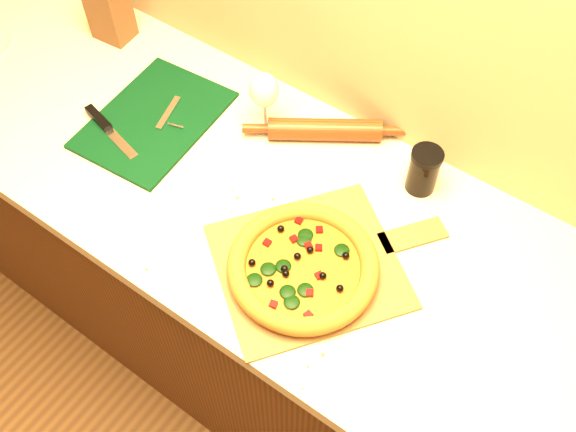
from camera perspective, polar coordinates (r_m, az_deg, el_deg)
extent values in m
cube|color=#41270D|center=(1.82, 1.99, -9.24)|extent=(2.80, 0.65, 0.86)
cube|color=beige|center=(1.43, 2.51, -1.29)|extent=(2.84, 0.68, 0.04)
cube|color=brown|center=(1.35, 1.81, -4.45)|extent=(0.49, 0.49, 0.01)
cube|color=brown|center=(1.41, 11.04, -1.72)|extent=(0.13, 0.15, 0.01)
cylinder|color=#B77F2D|center=(1.33, 1.34, -4.81)|extent=(0.30, 0.30, 0.01)
cylinder|color=gold|center=(1.32, 1.35, -4.57)|extent=(0.25, 0.25, 0.01)
torus|color=#93471A|center=(1.31, 1.35, -4.43)|extent=(0.31, 0.31, 0.04)
ellipsoid|color=black|center=(1.31, 3.71, -4.55)|extent=(0.03, 0.03, 0.01)
sphere|color=black|center=(1.31, -0.43, -4.07)|extent=(0.02, 0.02, 0.02)
cube|color=#820406|center=(1.29, 0.86, -6.24)|extent=(0.02, 0.02, 0.01)
cube|color=black|center=(1.64, -11.80, 8.38)|extent=(0.29, 0.38, 0.01)
cube|color=silver|center=(1.63, -10.58, 8.99)|extent=(0.05, 0.11, 0.01)
cylinder|color=silver|center=(1.60, -9.95, 7.92)|extent=(0.04, 0.02, 0.01)
cube|color=silver|center=(1.60, -14.89, 6.56)|extent=(0.15, 0.06, 0.00)
cube|color=black|center=(1.65, -16.50, 8.35)|extent=(0.10, 0.04, 0.02)
cylinder|color=black|center=(1.38, 1.33, -2.60)|extent=(0.03, 0.03, 0.01)
cylinder|color=#54200E|center=(1.55, 3.29, 7.67)|extent=(0.25, 0.20, 0.05)
cylinder|color=#54200E|center=(1.57, 9.44, 7.47)|extent=(0.06, 0.05, 0.02)
cylinder|color=#54200E|center=(1.55, -2.92, 7.78)|extent=(0.06, 0.05, 0.02)
cylinder|color=silver|center=(1.59, -2.00, 7.86)|extent=(0.06, 0.06, 0.00)
cylinder|color=silver|center=(1.56, -2.05, 8.88)|extent=(0.01, 0.01, 0.08)
ellipsoid|color=silver|center=(1.50, -2.14, 11.12)|extent=(0.07, 0.07, 0.09)
cube|color=brown|center=(1.85, -15.73, 17.62)|extent=(0.11, 0.09, 0.20)
cylinder|color=black|center=(1.46, 11.91, 3.82)|extent=(0.07, 0.07, 0.10)
cylinder|color=black|center=(1.42, 12.30, 5.28)|extent=(0.07, 0.07, 0.01)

